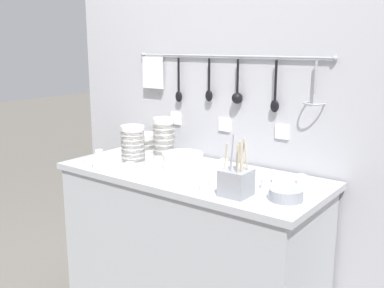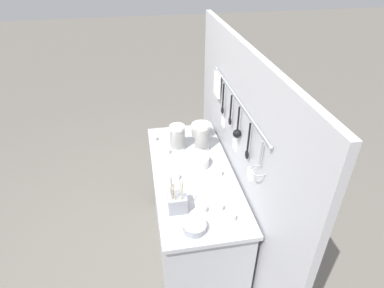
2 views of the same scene
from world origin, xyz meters
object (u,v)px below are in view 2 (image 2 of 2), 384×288
(bowl_stack_tall_left, at_px, (202,137))
(bowl_stack_nested_right, at_px, (201,130))
(cup_beside_plates, at_px, (220,207))
(cup_mid_row, at_px, (171,191))
(cup_front_right, at_px, (177,177))
(cutlery_caddy, at_px, (177,202))
(cup_edge_far, at_px, (154,138))
(cup_by_caddy, at_px, (173,130))
(cup_back_left, at_px, (203,209))
(cup_centre, at_px, (220,173))
(cup_front_left, at_px, (232,218))
(cup_back_right, at_px, (167,151))
(plate_stack, at_px, (195,161))
(bowl_stack_back_corner, at_px, (177,137))
(steel_mixing_bowl, at_px, (195,227))

(bowl_stack_tall_left, height_order, bowl_stack_nested_right, bowl_stack_tall_left)
(cup_beside_plates, bearing_deg, cup_mid_row, -125.75)
(cup_front_right, relative_size, cup_mid_row, 1.00)
(cutlery_caddy, distance_m, cup_front_right, 0.29)
(cup_edge_far, bearing_deg, cutlery_caddy, 5.57)
(cup_by_caddy, bearing_deg, cup_edge_far, -57.08)
(cup_mid_row, distance_m, cup_back_left, 0.26)
(bowl_stack_tall_left, xyz_separation_m, cup_centre, (0.34, 0.06, -0.09))
(cup_edge_far, relative_size, cup_front_left, 1.00)
(bowl_stack_tall_left, bearing_deg, cup_centre, 9.50)
(bowl_stack_nested_right, relative_size, cup_back_right, 3.99)
(cup_edge_far, xyz_separation_m, cup_centre, (0.53, 0.41, 0.00))
(plate_stack, height_order, cup_centre, plate_stack)
(cup_back_right, distance_m, cup_mid_row, 0.46)
(cup_edge_far, relative_size, cup_centre, 1.00)
(cup_beside_plates, distance_m, cup_by_caddy, 0.99)
(cup_centre, distance_m, cup_by_caddy, 0.69)
(plate_stack, xyz_separation_m, cup_front_right, (0.14, -0.15, -0.02))
(cup_mid_row, height_order, cup_by_caddy, same)
(bowl_stack_tall_left, relative_size, cutlery_caddy, 0.86)
(cup_by_caddy, distance_m, cup_front_left, 1.09)
(bowl_stack_back_corner, bearing_deg, cup_back_left, 4.62)
(steel_mixing_bowl, bearing_deg, cup_back_right, -174.91)
(cup_back_right, bearing_deg, cup_beside_plates, 20.75)
(plate_stack, distance_m, cup_front_left, 0.58)
(steel_mixing_bowl, bearing_deg, bowl_stack_back_corner, 178.74)
(cup_front_right, bearing_deg, cup_front_left, 32.26)
(bowl_stack_nested_right, bearing_deg, cup_centre, 2.28)
(cup_centre, xyz_separation_m, cup_front_left, (0.42, -0.03, 0.00))
(cup_edge_far, bearing_deg, cup_centre, 37.74)
(cup_edge_far, bearing_deg, cup_back_left, 14.97)
(bowl_stack_back_corner, bearing_deg, steel_mixing_bowl, -1.26)
(cup_centre, bearing_deg, cup_edge_far, -142.26)
(plate_stack, xyz_separation_m, cup_mid_row, (0.28, -0.21, -0.02))
(steel_mixing_bowl, bearing_deg, cup_beside_plates, 125.52)
(cutlery_caddy, height_order, cup_by_caddy, cutlery_caddy)
(plate_stack, distance_m, cup_by_caddy, 0.51)
(bowl_stack_tall_left, height_order, cutlery_caddy, cutlery_caddy)
(cutlery_caddy, relative_size, cup_by_caddy, 6.26)
(cup_edge_far, height_order, cup_back_right, same)
(cup_back_right, bearing_deg, bowl_stack_nested_right, 124.65)
(bowl_stack_tall_left, relative_size, steel_mixing_bowl, 1.64)
(cup_beside_plates, relative_size, cup_back_left, 1.00)
(cup_back_right, bearing_deg, steel_mixing_bowl, 5.09)
(bowl_stack_nested_right, height_order, steel_mixing_bowl, bowl_stack_nested_right)
(cup_back_left, bearing_deg, steel_mixing_bowl, -30.49)
(cup_beside_plates, xyz_separation_m, cup_mid_row, (-0.20, -0.27, 0.00))
(cup_beside_plates, relative_size, cup_by_caddy, 1.00)
(cup_by_caddy, bearing_deg, cup_back_left, 3.48)
(plate_stack, relative_size, cup_back_right, 4.87)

